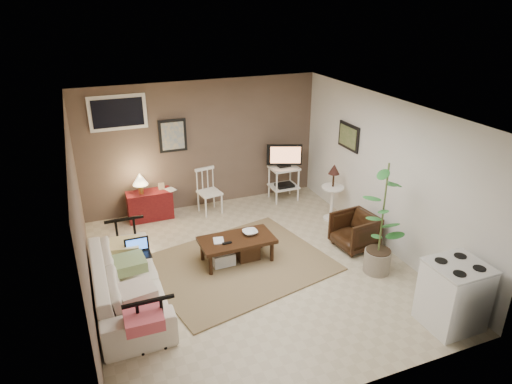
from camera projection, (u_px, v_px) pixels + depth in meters
name	position (u px, v px, depth m)	size (l,w,h in m)	color
floor	(252.00, 269.00, 6.85)	(5.00, 5.00, 0.00)	#C1B293
art_back	(173.00, 136.00, 8.19)	(0.50, 0.03, 0.60)	black
art_right	(349.00, 137.00, 7.89)	(0.03, 0.60, 0.45)	black
window	(118.00, 113.00, 7.68)	(0.96, 0.03, 0.60)	white
rug	(239.00, 264.00, 6.93)	(2.57, 2.05, 0.02)	olive
coffee_table	(236.00, 248.00, 6.94)	(1.13, 0.59, 0.43)	black
sofa	(127.00, 275.00, 5.95)	(2.17, 0.63, 0.85)	white
sofa_pillows	(133.00, 278.00, 5.71)	(0.42, 2.06, 0.15)	beige
sofa_end_rails	(137.00, 277.00, 6.01)	(0.58, 2.16, 0.73)	black
laptop	(138.00, 250.00, 6.29)	(0.33, 0.24, 0.23)	black
red_console	(149.00, 203.00, 8.25)	(0.79, 0.35, 0.92)	maroon
spindle_chair	(209.00, 193.00, 8.47)	(0.44, 0.44, 0.85)	white
tv_stand	(284.00, 171.00, 8.93)	(0.65, 0.44, 1.14)	white
side_table	(333.00, 186.00, 8.10)	(0.40, 0.40, 1.06)	white
armchair	(355.00, 230.00, 7.31)	(0.61, 0.57, 0.63)	black
potted_plant	(383.00, 216.00, 6.42)	(0.43, 0.43, 1.73)	gray
stove	(454.00, 295.00, 5.54)	(0.67, 0.62, 0.87)	white
bowl	(250.00, 227.00, 6.96)	(0.23, 0.06, 0.23)	black
book_table	(213.00, 235.00, 6.74)	(0.15, 0.02, 0.21)	black
book_console	(167.00, 186.00, 8.16)	(0.15, 0.02, 0.20)	black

